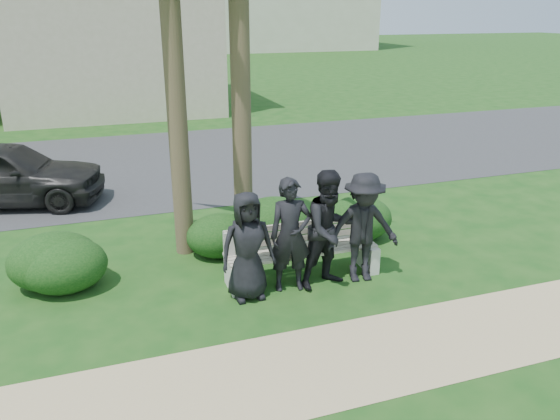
# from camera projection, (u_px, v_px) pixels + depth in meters

# --- Properties ---
(ground) EXTENTS (160.00, 160.00, 0.00)m
(ground) POSITION_uv_depth(u_px,v_px,m) (260.00, 297.00, 7.98)
(ground) COLOR #154212
(ground) RESTS_ON ground
(footpath) EXTENTS (30.00, 1.60, 0.01)m
(footpath) POSITION_uv_depth(u_px,v_px,m) (305.00, 369.00, 6.39)
(footpath) COLOR tan
(footpath) RESTS_ON ground
(asphalt_street) EXTENTS (160.00, 8.00, 0.01)m
(asphalt_street) POSITION_uv_depth(u_px,v_px,m) (176.00, 162.00, 15.09)
(asphalt_street) COLOR #2D2D30
(asphalt_street) RESTS_ON ground
(stucco_bldg_right) EXTENTS (8.40, 8.40, 7.30)m
(stucco_bldg_right) POSITION_uv_depth(u_px,v_px,m) (108.00, 18.00, 22.40)
(stucco_bldg_right) COLOR tan
(stucco_bldg_right) RESTS_ON ground
(park_bench) EXTENTS (2.39, 0.56, 0.84)m
(park_bench) POSITION_uv_depth(u_px,v_px,m) (302.00, 255.00, 8.46)
(park_bench) COLOR #9D9584
(park_bench) RESTS_ON ground
(man_a) EXTENTS (0.80, 0.53, 1.61)m
(man_a) POSITION_uv_depth(u_px,v_px,m) (248.00, 246.00, 7.73)
(man_a) COLOR black
(man_a) RESTS_ON ground
(man_b) EXTENTS (0.68, 0.50, 1.73)m
(man_b) POSITION_uv_depth(u_px,v_px,m) (290.00, 235.00, 7.96)
(man_b) COLOR black
(man_b) RESTS_ON ground
(man_c) EXTENTS (1.01, 0.86, 1.81)m
(man_c) POSITION_uv_depth(u_px,v_px,m) (330.00, 229.00, 8.06)
(man_c) COLOR black
(man_c) RESTS_ON ground
(man_d) EXTENTS (1.19, 0.79, 1.72)m
(man_d) POSITION_uv_depth(u_px,v_px,m) (363.00, 228.00, 8.23)
(man_d) COLOR black
(man_d) RESTS_ON ground
(hedge_a) EXTENTS (1.34, 1.11, 0.87)m
(hedge_a) POSITION_uv_depth(u_px,v_px,m) (54.00, 259.00, 8.18)
(hedge_a) COLOR #0E340E
(hedge_a) RESTS_ON ground
(hedge_b) EXTENTS (1.26, 1.04, 0.82)m
(hedge_b) POSITION_uv_depth(u_px,v_px,m) (64.00, 264.00, 8.09)
(hedge_b) COLOR #0E340E
(hedge_b) RESTS_ON ground
(hedge_c) EXTENTS (1.14, 0.95, 0.75)m
(hedge_c) POSITION_uv_depth(u_px,v_px,m) (220.00, 234.00, 9.27)
(hedge_c) COLOR #0E340E
(hedge_c) RESTS_ON ground
(hedge_d) EXTENTS (1.50, 1.24, 0.98)m
(hedge_d) POSITION_uv_depth(u_px,v_px,m) (273.00, 224.00, 9.39)
(hedge_d) COLOR #0E340E
(hedge_d) RESTS_ON ground
(hedge_e) EXTENTS (1.26, 1.04, 0.82)m
(hedge_e) POSITION_uv_depth(u_px,v_px,m) (358.00, 217.00, 9.91)
(hedge_e) COLOR #0E340E
(hedge_e) RESTS_ON ground
(car_a) EXTENTS (4.32, 2.60, 1.38)m
(car_a) POSITION_uv_depth(u_px,v_px,m) (4.00, 174.00, 11.57)
(car_a) COLOR black
(car_a) RESTS_ON ground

